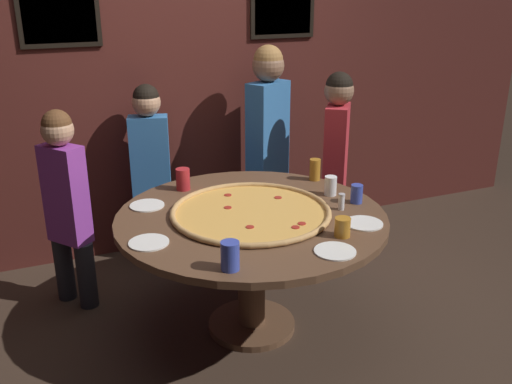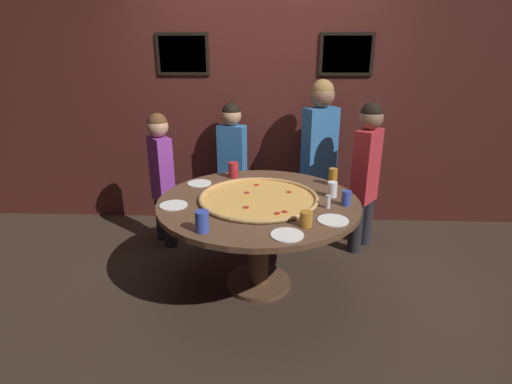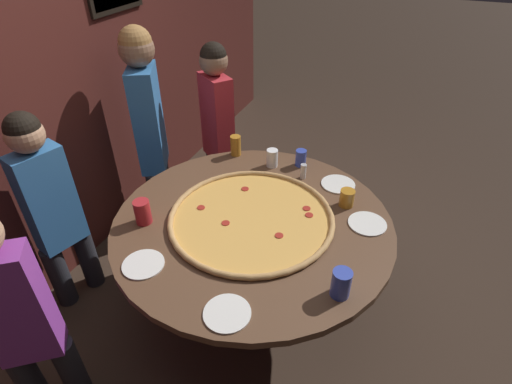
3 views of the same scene
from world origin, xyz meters
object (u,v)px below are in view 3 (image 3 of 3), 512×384
at_px(drink_cup_far_right, 272,158).
at_px(drink_cup_far_left, 143,212).
at_px(white_plate_right_side, 338,184).
at_px(condiment_shaker, 303,171).
at_px(dining_table, 253,238).
at_px(diner_far_right, 51,204).
at_px(drink_cup_front_edge, 236,146).
at_px(white_plate_near_front, 143,264).
at_px(drink_cup_by_shaker, 301,158).
at_px(white_plate_left_side, 227,313).
at_px(white_plate_far_back, 367,224).
at_px(drink_cup_beside_pizza, 347,198).
at_px(diner_centre_back, 217,121).
at_px(diner_side_left, 149,124).
at_px(drink_cup_centre_back, 341,284).
at_px(diner_far_left, 16,311).
at_px(giant_pizza, 251,217).

relative_size(drink_cup_far_right, drink_cup_far_left, 0.87).
distance_m(white_plate_right_side, condiment_shaker, 0.23).
distance_m(dining_table, diner_far_right, 1.18).
height_order(drink_cup_front_edge, white_plate_near_front, drink_cup_front_edge).
xyz_separation_m(drink_cup_far_left, condiment_shaker, (0.74, -0.67, -0.02)).
bearing_deg(white_plate_right_side, drink_cup_far_right, 83.49).
distance_m(dining_table, drink_cup_by_shaker, 0.67).
xyz_separation_m(white_plate_left_side, white_plate_far_back, (0.81, -0.44, 0.00)).
bearing_deg(drink_cup_beside_pizza, white_plate_right_side, 25.05).
distance_m(dining_table, diner_centre_back, 1.19).
bearing_deg(white_plate_right_side, diner_side_left, 88.05).
height_order(drink_cup_centre_back, diner_centre_back, diner_centre_back).
relative_size(drink_cup_centre_back, diner_side_left, 0.09).
distance_m(dining_table, diner_far_left, 1.18).
bearing_deg(diner_side_left, white_plate_far_back, 49.17).
xyz_separation_m(drink_cup_far_right, drink_cup_by_shaker, (0.08, -0.17, -0.00)).
height_order(dining_table, diner_centre_back, diner_centre_back).
bearing_deg(drink_cup_far_left, diner_far_right, 96.91).
relative_size(dining_table, white_plate_far_back, 7.41).
relative_size(dining_table, condiment_shaker, 15.70).
height_order(diner_centre_back, diner_side_left, diner_side_left).
xyz_separation_m(dining_table, white_plate_far_back, (0.20, -0.59, 0.14)).
relative_size(drink_cup_beside_pizza, white_plate_right_side, 0.49).
bearing_deg(white_plate_near_front, white_plate_right_side, -34.73).
distance_m(dining_table, drink_cup_front_edge, 0.74).
bearing_deg(drink_cup_far_right, white_plate_left_side, -168.56).
relative_size(drink_cup_centre_back, white_plate_right_side, 0.66).
xyz_separation_m(drink_cup_beside_pizza, white_plate_near_front, (-0.83, 0.79, -0.05)).
relative_size(giant_pizza, drink_cup_far_left, 6.65).
bearing_deg(condiment_shaker, drink_cup_beside_pizza, -119.95).
distance_m(drink_cup_beside_pizza, diner_centre_back, 1.30).
xyz_separation_m(drink_cup_far_right, drink_cup_front_edge, (0.04, 0.28, 0.01)).
xyz_separation_m(diner_side_left, diner_far_right, (-0.87, 0.10, -0.13)).
bearing_deg(white_plate_near_front, drink_cup_beside_pizza, -43.66).
distance_m(drink_cup_beside_pizza, condiment_shaker, 0.36).
bearing_deg(drink_cup_far_right, white_plate_near_front, 166.65).
xyz_separation_m(drink_cup_far_right, condiment_shaker, (-0.06, -0.23, -0.01)).
relative_size(white_plate_near_front, diner_far_right, 0.15).
height_order(drink_cup_by_shaker, diner_far_left, diner_far_left).
distance_m(drink_cup_by_shaker, white_plate_far_back, 0.68).
distance_m(giant_pizza, diner_far_left, 1.17).
height_order(drink_cup_by_shaker, drink_cup_beside_pizza, drink_cup_by_shaker).
height_order(drink_cup_by_shaker, diner_far_right, diner_far_right).
bearing_deg(white_plate_far_back, white_plate_left_side, 151.24).
bearing_deg(diner_far_right, white_plate_far_back, 122.00).
relative_size(drink_cup_far_right, drink_cup_beside_pizza, 1.17).
xyz_separation_m(white_plate_left_side, white_plate_near_front, (0.10, 0.49, 0.00)).
xyz_separation_m(drink_cup_far_right, drink_cup_beside_pizza, (-0.24, -0.54, -0.01)).
bearing_deg(drink_cup_far_left, white_plate_left_side, -118.91).
relative_size(diner_centre_back, diner_side_left, 0.89).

